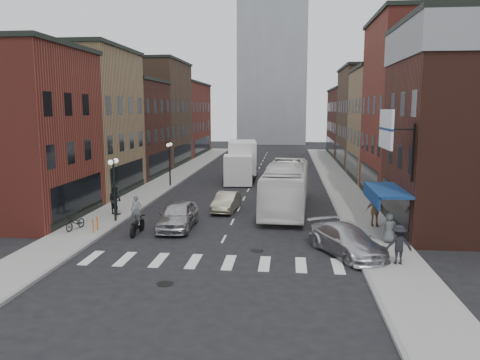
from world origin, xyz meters
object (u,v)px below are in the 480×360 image
streetlamp_near (114,178)px  ped_right_a (399,244)px  streetlamp_far (170,156)px  ped_right_c (389,228)px  sedan_left_near (178,215)px  ped_right_b (375,211)px  sedan_left_far (226,202)px  ped_left_solo (115,200)px  motorcycle_rider (137,216)px  bike_rack (95,225)px  billboard_sign (388,130)px  curb_car (347,241)px  parked_bicycle (75,222)px  transit_bus (286,187)px  box_truck (241,162)px

streetlamp_near → ped_right_a: bearing=-22.9°
streetlamp_far → ped_right_c: size_ratio=2.53×
sedan_left_near → ped_right_b: size_ratio=2.58×
sedan_left_far → ped_left_solo: ped_left_solo is taller
motorcycle_rider → ped_right_a: size_ratio=1.27×
ped_left_solo → streetlamp_far: bearing=-68.6°
bike_rack → ped_right_c: ped_right_c is taller
billboard_sign → sedan_left_far: billboard_sign is taller
billboard_sign → streetlamp_far: (-15.99, 17.50, -3.22)m
curb_car → parked_bicycle: 15.68m
ped_right_b → sedan_left_near: bearing=20.2°
streetlamp_near → motorcycle_rider: bearing=-48.5°
transit_bus → ped_right_b: 7.37m
streetlamp_near → box_truck: 19.57m
motorcycle_rider → ped_right_c: bearing=-1.6°
billboard_sign → box_truck: size_ratio=0.40×
billboard_sign → ped_left_solo: size_ratio=1.93×
sedan_left_near → ped_right_a: bearing=-27.3°
streetlamp_near → parked_bicycle: size_ratio=2.46×
ped_left_solo → bike_rack: bearing=121.1°
streetlamp_far → parked_bicycle: (-1.53, -16.41, -2.32)m
streetlamp_near → curb_car: size_ratio=0.81×
streetlamp_far → sedan_left_near: bearing=-74.0°
billboard_sign → motorcycle_rider: billboard_sign is taller
sedan_left_near → sedan_left_far: (2.29, 5.21, -0.17)m
box_truck → motorcycle_rider: box_truck is taller
billboard_sign → parked_bicycle: bearing=176.4°
bike_rack → ped_left_solo: ped_left_solo is taller
motorcycle_rider → ped_right_c: size_ratio=1.43×
transit_bus → box_truck: bearing=112.1°
streetlamp_near → streetlamp_far: (0.00, 14.00, 0.00)m
sedan_left_far → curb_car: curb_car is taller
box_truck → ped_left_solo: bearing=-118.3°
sedan_left_near → ped_right_a: 13.09m
box_truck → sedan_left_far: size_ratio=2.29×
streetlamp_far → motorcycle_rider: 16.80m
transit_bus → ped_left_solo: 12.01m
streetlamp_near → ped_right_b: bearing=0.7°
motorcycle_rider → transit_bus: (8.56, 7.73, 0.60)m
parked_bicycle → ped_right_b: 17.96m
billboard_sign → sedan_left_far: (-9.39, 7.71, -5.47)m
billboard_sign → curb_car: billboard_sign is taller
ped_right_c → billboard_sign: bearing=36.1°
transit_bus → sedan_left_near: transit_bus is taller
bike_rack → box_truck: bearing=73.2°
sedan_left_far → ped_right_a: ped_right_a is taller
motorcycle_rider → ped_right_c: (14.09, -0.73, -0.12)m
streetlamp_near → sedan_left_near: streetlamp_near is taller
parked_bicycle → ped_right_a: bearing=-2.1°
ped_right_c → transit_bus: bearing=-52.7°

